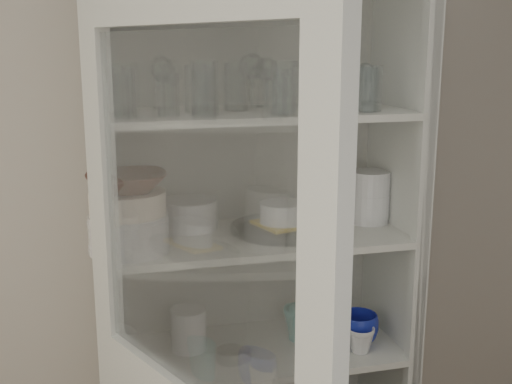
{
  "coord_description": "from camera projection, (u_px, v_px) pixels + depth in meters",
  "views": [
    {
      "loc": [
        -0.3,
        -0.66,
        1.86
      ],
      "look_at": [
        0.2,
        1.27,
        1.4
      ],
      "focal_mm": 45.0,
      "sensor_mm": 36.0,
      "label": 1
    }
  ],
  "objects": [
    {
      "name": "goblet_1",
      "position": [
        267.0,
        80.0,
        2.07
      ],
      "size": [
        0.08,
        0.08,
        0.17
      ],
      "primitive_type": null,
      "color": "silver",
      "rests_on": "shelf_glass"
    },
    {
      "name": "white_ramekin",
      "position": [
        283.0,
        212.0,
        2.1
      ],
      "size": [
        0.18,
        0.18,
        0.07
      ],
      "primitive_type": "cylinder",
      "rotation": [
        0.0,
        0.0,
        0.2
      ],
      "color": "silver",
      "rests_on": "yellow_trivet"
    },
    {
      "name": "tumbler_6",
      "position": [
        366.0,
        90.0,
        1.93
      ],
      "size": [
        0.07,
        0.07,
        0.13
      ],
      "primitive_type": "cylinder",
      "rotation": [
        0.0,
        0.0,
        -0.14
      ],
      "color": "silver",
      "rests_on": "shelf_glass"
    },
    {
      "name": "goblet_2",
      "position": [
        252.0,
        78.0,
        2.06
      ],
      "size": [
        0.08,
        0.08,
        0.19
      ],
      "primitive_type": null,
      "color": "silver",
      "rests_on": "shelf_glass"
    },
    {
      "name": "tumbler_9",
      "position": [
        236.0,
        87.0,
        1.96
      ],
      "size": [
        0.08,
        0.08,
        0.15
      ],
      "primitive_type": "cylinder",
      "rotation": [
        0.0,
        0.0,
        0.05
      ],
      "color": "silver",
      "rests_on": "shelf_glass"
    },
    {
      "name": "tumbler_4",
      "position": [
        285.0,
        88.0,
        1.85
      ],
      "size": [
        0.09,
        0.09,
        0.15
      ],
      "primitive_type": "cylinder",
      "rotation": [
        0.0,
        0.0,
        -0.17
      ],
      "color": "silver",
      "rests_on": "shelf_glass"
    },
    {
      "name": "glass_platter",
      "position": [
        283.0,
        228.0,
        2.11
      ],
      "size": [
        0.4,
        0.4,
        0.02
      ],
      "primitive_type": "cylinder",
      "rotation": [
        0.0,
        0.0,
        -0.19
      ],
      "color": "silver",
      "rests_on": "shelf_plates"
    },
    {
      "name": "plate_stack_front",
      "position": [
        129.0,
        233.0,
        1.9
      ],
      "size": [
        0.24,
        0.24,
        0.11
      ],
      "primitive_type": "cylinder",
      "color": "silver",
      "rests_on": "shelf_plates"
    },
    {
      "name": "goblet_0",
      "position": [
        163.0,
        81.0,
        2.02
      ],
      "size": [
        0.08,
        0.08,
        0.18
      ],
      "primitive_type": null,
      "color": "silver",
      "rests_on": "shelf_glass"
    },
    {
      "name": "white_canister",
      "position": [
        189.0,
        329.0,
        2.14
      ],
      "size": [
        0.13,
        0.13,
        0.14
      ],
      "primitive_type": "cylinder",
      "rotation": [
        0.0,
        0.0,
        -0.07
      ],
      "color": "silver",
      "rests_on": "shelf_mugs"
    },
    {
      "name": "tumbler_3",
      "position": [
        284.0,
        91.0,
        1.88
      ],
      "size": [
        0.09,
        0.09,
        0.13
      ],
      "primitive_type": "cylinder",
      "rotation": [
        0.0,
        0.0,
        0.37
      ],
      "color": "silver",
      "rests_on": "shelf_glass"
    },
    {
      "name": "yellow_trivet",
      "position": [
        283.0,
        224.0,
        2.11
      ],
      "size": [
        0.2,
        0.2,
        0.01
      ],
      "primitive_type": "cube",
      "rotation": [
        0.0,
        0.0,
        0.31
      ],
      "color": "gold",
      "rests_on": "glass_platter"
    },
    {
      "name": "teal_jar",
      "position": [
        302.0,
        324.0,
        2.22
      ],
      "size": [
        0.09,
        0.09,
        0.11
      ],
      "color": "#1A7974",
      "rests_on": "shelf_mugs"
    },
    {
      "name": "tumbler_8",
      "position": [
        196.0,
        89.0,
        1.91
      ],
      "size": [
        0.08,
        0.08,
        0.14
      ],
      "primitive_type": "cylinder",
      "rotation": [
        0.0,
        0.0,
        -0.22
      ],
      "color": "silver",
      "rests_on": "shelf_glass"
    },
    {
      "name": "tumbler_7",
      "position": [
        121.0,
        89.0,
        1.86
      ],
      "size": [
        0.08,
        0.08,
        0.15
      ],
      "primitive_type": "cylinder",
      "rotation": [
        0.0,
        0.0,
        -0.15
      ],
      "color": "silver",
      "rests_on": "shelf_glass"
    },
    {
      "name": "mug_white",
      "position": [
        360.0,
        340.0,
        2.13
      ],
      "size": [
        0.12,
        0.12,
        0.09
      ],
      "primitive_type": "imported",
      "rotation": [
        0.0,
        0.0,
        -0.33
      ],
      "color": "silver",
      "rests_on": "shelf_mugs"
    },
    {
      "name": "terracotta_bowl",
      "position": [
        127.0,
        182.0,
        1.86
      ],
      "size": [
        0.24,
        0.24,
        0.06
      ],
      "primitive_type": "imported",
      "rotation": [
        0.0,
        0.0,
        -0.02
      ],
      "color": "#431D14",
      "rests_on": "cream_bowl"
    },
    {
      "name": "tumbler_1",
      "position": [
        168.0,
        95.0,
        1.79
      ],
      "size": [
        0.07,
        0.07,
        0.12
      ],
      "primitive_type": "cylinder",
      "rotation": [
        0.0,
        0.0,
        -0.07
      ],
      "color": "silver",
      "rests_on": "shelf_glass"
    },
    {
      "name": "cream_bowl",
      "position": [
        128.0,
        203.0,
        1.88
      ],
      "size": [
        0.25,
        0.25,
        0.07
      ],
      "primitive_type": "cylinder",
      "rotation": [
        0.0,
        0.0,
        -0.15
      ],
      "color": "beige",
      "rests_on": "plate_stack_front"
    },
    {
      "name": "measuring_cups",
      "position": [
        231.0,
        355.0,
        2.08
      ],
      "size": [
        0.09,
        0.09,
        0.04
      ],
      "primitive_type": "cylinder",
      "color": "silver",
      "rests_on": "shelf_mugs"
    },
    {
      "name": "tumbler_2",
      "position": [
        205.0,
        89.0,
        1.81
      ],
      "size": [
        0.08,
        0.08,
        0.16
      ],
      "primitive_type": "cylinder",
      "rotation": [
        0.0,
        0.0,
        -0.08
      ],
      "color": "silver",
      "rests_on": "shelf_glass"
    },
    {
      "name": "plate_stack_back",
      "position": [
        190.0,
        214.0,
        2.13
      ],
      "size": [
        0.19,
        0.19,
        0.1
      ],
      "primitive_type": "cylinder",
      "color": "silver",
      "rests_on": "shelf_plates"
    },
    {
      "name": "mug_blue",
      "position": [
        358.0,
        329.0,
        2.18
      ],
      "size": [
        0.14,
        0.14,
        0.11
      ],
      "primitive_type": "imported",
      "rotation": [
        0.0,
        0.0,
        0.05
      ],
      "color": "navy",
      "rests_on": "shelf_mugs"
    },
    {
      "name": "mug_teal",
      "position": [
        299.0,
        322.0,
        2.24
      ],
      "size": [
        0.15,
        0.15,
        0.1
      ],
      "primitive_type": "imported",
      "rotation": [
        0.0,
        0.0,
        0.37
      ],
      "color": "#1A7974",
      "rests_on": "shelf_mugs"
    },
    {
      "name": "tumbler_5",
      "position": [
        371.0,
        89.0,
        1.93
      ],
      "size": [
        0.09,
        0.09,
        0.14
      ],
      "primitive_type": "cylinder",
      "rotation": [
        0.0,
        0.0,
        -0.29
      ],
      "color": "silver",
      "rests_on": "shelf_glass"
    },
    {
      "name": "goblet_3",
      "position": [
        365.0,
        82.0,
        2.18
      ],
      "size": [
        0.07,
        0.07,
        0.15
      ],
      "primitive_type": null,
      "color": "silver",
      "rests_on": "shelf_glass"
    },
    {
      "name": "tumbler_0",
      "position": [
        123.0,
        93.0,
        1.77
      ],
      "size": [
        0.08,
        0.08,
        0.14
      ],
      "primitive_type": "cylinder",
      "rotation": [
        0.0,
        0.0,
        0.26
      ],
      "color": "silver",
      "rests_on": "shelf_glass"
    },
    {
      "name": "grey_bowl_stack",
      "position": [
        369.0,
        197.0,
        2.2
      ],
      "size": [
        0.14,
        0.14,
        0.18
      ],
      "primitive_type": "cylinder",
      "color": "silver",
      "rests_on": "shelf_plates"
    },
    {
      "name": "wall_back",
      "position": [
        185.0,
        209.0,
        2.24
      ],
      "size": [
        3.6,
        0.02,
        2.6
      ],
      "primitive_type": "cube",
      "color": "#B0A498",
      "rests_on": "ground"
    },
    {
      "name": "pantry_cabinet",
      "position": [
        251.0,
        317.0,
        2.22
      ],
      "size": [
        1.0,
        0.45,
        2.1
      ],
      "color": "#BBBBBB",
      "rests_on": "floor"
    }
  ]
}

